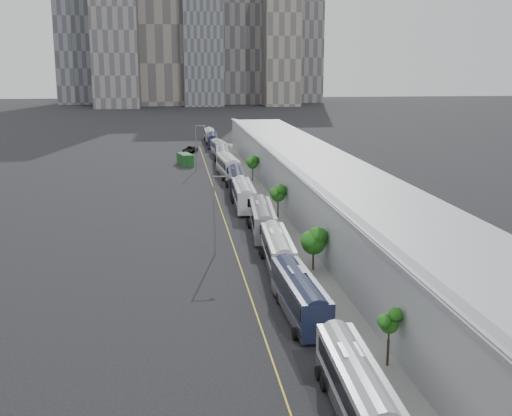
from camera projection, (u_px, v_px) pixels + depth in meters
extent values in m
cube|color=gray|center=(301.00, 216.00, 87.55)|extent=(10.00, 170.00, 0.12)
cube|color=gold|center=(224.00, 219.00, 86.25)|extent=(0.12, 160.00, 0.02)
cube|color=gray|center=(330.00, 192.00, 87.32)|extent=(12.00, 160.00, 6.80)
cube|color=gray|center=(330.00, 174.00, 86.79)|extent=(12.45, 160.40, 2.57)
cube|color=gray|center=(288.00, 166.00, 85.81)|extent=(0.30, 160.00, 0.40)
cube|color=slate|center=(114.00, 8.00, 309.12)|extent=(22.00, 22.00, 95.00)
cube|color=slate|center=(202.00, 26.00, 325.76)|extent=(20.00, 20.00, 80.00)
cube|color=slate|center=(238.00, 5.00, 344.91)|extent=(24.00, 24.00, 105.00)
cube|color=gray|center=(282.00, 37.00, 326.96)|extent=(18.00, 18.00, 70.00)
cube|color=slate|center=(82.00, 0.00, 343.76)|extent=(28.00, 26.00, 110.00)
cube|color=slate|center=(301.00, 21.00, 360.80)|extent=(22.00, 22.00, 90.00)
cube|color=#95989E|center=(356.00, 387.00, 37.42)|extent=(2.78, 12.16, 2.93)
cube|color=black|center=(357.00, 380.00, 37.13)|extent=(2.79, 10.71, 1.00)
cube|color=silver|center=(355.00, 402.00, 37.63)|extent=(2.81, 11.92, 0.94)
cube|color=#95989E|center=(350.00, 351.00, 38.43)|extent=(1.27, 2.08, 0.28)
cube|color=#171D34|center=(300.00, 295.00, 52.30)|extent=(2.86, 12.39, 2.98)
cube|color=black|center=(300.00, 290.00, 52.00)|extent=(2.88, 10.92, 1.01)
cube|color=silver|center=(299.00, 306.00, 52.50)|extent=(2.90, 12.15, 0.96)
cube|color=#171D34|center=(297.00, 271.00, 53.32)|extent=(1.30, 2.12, 0.28)
cube|color=silver|center=(278.00, 250.00, 65.27)|extent=(3.03, 12.16, 2.92)
cube|color=black|center=(278.00, 246.00, 64.98)|extent=(3.01, 10.72, 0.99)
cube|color=silver|center=(278.00, 259.00, 65.48)|extent=(3.05, 11.92, 0.93)
cube|color=silver|center=(276.00, 232.00, 66.28)|extent=(1.31, 2.10, 0.28)
cube|color=slate|center=(262.00, 219.00, 78.00)|extent=(3.51, 12.97, 3.10)
cube|color=black|center=(263.00, 215.00, 77.69)|extent=(3.45, 11.44, 1.06)
cube|color=silver|center=(262.00, 227.00, 78.21)|extent=(3.53, 12.72, 0.99)
cube|color=slate|center=(261.00, 203.00, 79.06)|extent=(1.44, 2.26, 0.30)
cube|color=silver|center=(244.00, 195.00, 92.52)|extent=(2.95, 12.97, 3.13)
cube|color=black|center=(244.00, 192.00, 92.21)|extent=(2.96, 11.43, 1.06)
cube|color=silver|center=(244.00, 202.00, 92.74)|extent=(2.98, 12.72, 1.00)
cube|color=silver|center=(242.00, 182.00, 93.60)|extent=(1.35, 2.22, 0.30)
cube|color=black|center=(236.00, 180.00, 105.17)|extent=(3.22, 12.54, 3.01)
cube|color=black|center=(236.00, 177.00, 104.87)|extent=(3.19, 11.06, 1.02)
cube|color=silver|center=(236.00, 186.00, 105.38)|extent=(3.24, 12.29, 0.96)
cube|color=black|center=(235.00, 169.00, 106.20)|extent=(1.36, 2.17, 0.29)
cube|color=silver|center=(228.00, 166.00, 119.46)|extent=(3.49, 13.64, 3.27)
cube|color=black|center=(228.00, 163.00, 119.13)|extent=(3.46, 12.03, 1.11)
cube|color=silver|center=(228.00, 171.00, 119.68)|extent=(3.52, 13.38, 1.05)
cube|color=silver|center=(227.00, 155.00, 120.58)|extent=(1.48, 2.36, 0.31)
cube|color=gray|center=(222.00, 155.00, 134.36)|extent=(3.14, 12.57, 3.02)
cube|color=black|center=(222.00, 153.00, 134.05)|extent=(3.12, 11.08, 1.03)
cube|color=silver|center=(222.00, 160.00, 134.57)|extent=(3.17, 12.32, 0.97)
cube|color=gray|center=(222.00, 147.00, 135.39)|extent=(1.35, 2.17, 0.29)
cube|color=#9CA0A5|center=(220.00, 149.00, 145.90)|extent=(3.52, 12.43, 2.97)
cube|color=black|center=(220.00, 146.00, 145.60)|extent=(3.45, 10.97, 1.01)
cube|color=silver|center=(220.00, 153.00, 146.10)|extent=(3.54, 12.19, 0.95)
cube|color=#9CA0A5|center=(219.00, 141.00, 146.92)|extent=(1.40, 2.18, 0.28)
cube|color=black|center=(212.00, 140.00, 162.50)|extent=(3.12, 12.14, 2.91)
cube|color=black|center=(212.00, 138.00, 162.21)|extent=(3.09, 10.70, 0.99)
cube|color=silver|center=(212.00, 144.00, 162.70)|extent=(3.14, 11.90, 0.93)
cube|color=black|center=(212.00, 133.00, 163.50)|extent=(1.32, 2.10, 0.28)
cube|color=#B7B8BA|center=(210.00, 135.00, 174.09)|extent=(2.60, 12.19, 2.95)
cube|color=black|center=(210.00, 133.00, 173.79)|extent=(2.64, 10.73, 1.00)
cube|color=silver|center=(210.00, 139.00, 174.29)|extent=(2.64, 11.95, 0.94)
cube|color=#B7B8BA|center=(209.00, 129.00, 175.10)|extent=(1.24, 2.07, 0.28)
cylinder|color=black|center=(388.00, 344.00, 43.46)|extent=(0.18, 0.18, 3.42)
sphere|color=#235E15|center=(389.00, 321.00, 43.11)|extent=(1.30, 1.30, 1.30)
cylinder|color=black|center=(313.00, 256.00, 64.06)|extent=(0.18, 0.18, 3.21)
sphere|color=#235E15|center=(314.00, 239.00, 63.70)|extent=(2.40, 2.40, 2.40)
cylinder|color=black|center=(278.00, 205.00, 86.80)|extent=(0.18, 0.18, 3.45)
sphere|color=#235E15|center=(278.00, 193.00, 86.43)|extent=(1.93, 1.93, 1.93)
cylinder|color=black|center=(252.00, 172.00, 114.43)|extent=(0.18, 0.18, 3.47)
sphere|color=#235E15|center=(252.00, 162.00, 114.06)|extent=(1.89, 1.89, 1.89)
cylinder|color=#59595E|center=(214.00, 216.00, 69.01)|extent=(0.18, 0.18, 8.74)
cylinder|color=#59595E|center=(222.00, 177.00, 68.20)|extent=(1.80, 0.14, 0.14)
cube|color=#59595E|center=(230.00, 178.00, 68.34)|extent=(0.50, 0.22, 0.18)
cylinder|color=#59595E|center=(196.00, 148.00, 125.38)|extent=(0.18, 0.18, 8.91)
cylinder|color=#59595E|center=(200.00, 126.00, 124.55)|extent=(1.80, 0.14, 0.14)
cube|color=#59595E|center=(204.00, 127.00, 124.68)|extent=(0.50, 0.22, 0.18)
cube|color=#133F17|center=(185.00, 159.00, 133.37)|extent=(3.53, 6.07, 2.37)
imported|color=black|center=(190.00, 150.00, 152.19)|extent=(4.22, 6.01, 1.52)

